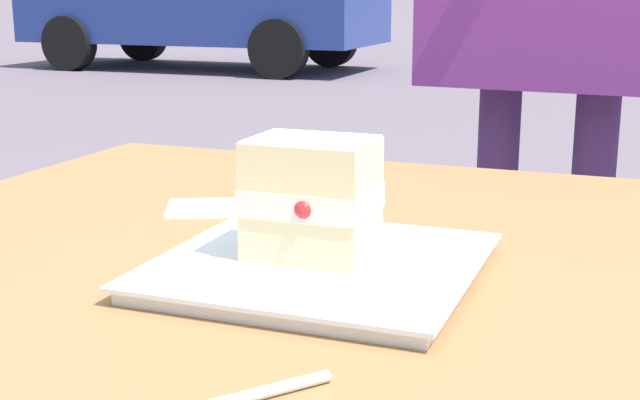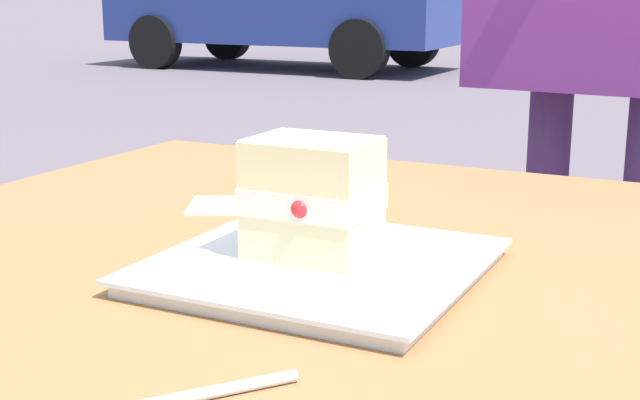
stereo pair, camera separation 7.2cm
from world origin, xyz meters
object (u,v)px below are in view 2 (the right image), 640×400
object	(u,v)px
paper_napkin	(249,206)
parked_car_near	(281,6)
dessert_plate	(320,267)
patio_table	(407,375)
cake_slice	(313,198)

from	to	relation	value
paper_napkin	parked_car_near	distance (m)	10.39
dessert_plate	parked_car_near	size ratio (longest dim) A/B	0.06
patio_table	paper_napkin	xyz separation A→B (m)	(-0.24, 0.10, 0.12)
patio_table	cake_slice	xyz separation A→B (m)	(-0.06, -0.08, 0.19)
dessert_plate	parked_car_near	bearing A→B (deg)	119.11
dessert_plate	patio_table	bearing A→B (deg)	58.17
paper_napkin	parked_car_near	size ratio (longest dim) A/B	0.04
dessert_plate	cake_slice	size ratio (longest dim) A/B	2.51
paper_napkin	parked_car_near	bearing A→B (deg)	118.72
cake_slice	patio_table	bearing A→B (deg)	51.74
patio_table	cake_slice	world-z (taller)	cake_slice
patio_table	cake_slice	distance (m)	0.21
parked_car_near	cake_slice	bearing A→B (deg)	-60.92
patio_table	dessert_plate	size ratio (longest dim) A/B	4.31
patio_table	parked_car_near	size ratio (longest dim) A/B	0.27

